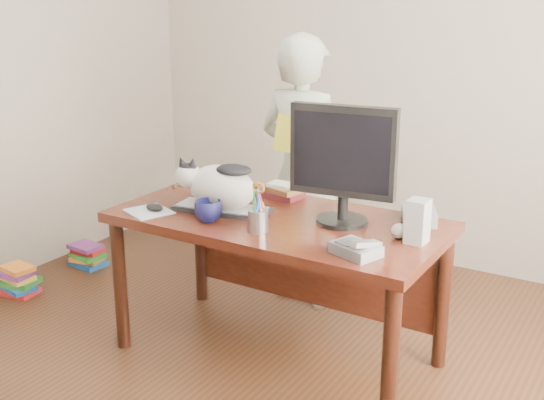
{
  "coord_description": "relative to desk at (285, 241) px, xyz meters",
  "views": [
    {
      "loc": [
        1.61,
        -2.08,
        1.8
      ],
      "look_at": [
        0.0,
        0.55,
        0.85
      ],
      "focal_mm": 45.0,
      "sensor_mm": 36.0,
      "label": 1
    }
  ],
  "objects": [
    {
      "name": "desk",
      "position": [
        0.0,
        0.0,
        0.0
      ],
      "size": [
        1.6,
        0.8,
        0.75
      ],
      "color": "black",
      "rests_on": "ground"
    },
    {
      "name": "pen_cup",
      "position": [
        0.03,
        -0.3,
        0.21
      ],
      "size": [
        0.12,
        0.12,
        0.24
      ],
      "rotation": [
        0.0,
        0.0,
        -0.31
      ],
      "color": "gray",
      "rests_on": "desk"
    },
    {
      "name": "book_pile_b",
      "position": [
        -1.72,
        0.27,
        -0.53
      ],
      "size": [
        0.26,
        0.2,
        0.15
      ],
      "color": "#184A90",
      "rests_on": "ground"
    },
    {
      "name": "room",
      "position": [
        0.0,
        -0.68,
        0.75
      ],
      "size": [
        4.5,
        4.5,
        4.5
      ],
      "color": "black",
      "rests_on": "ground"
    },
    {
      "name": "held_book",
      "position": [
        -0.23,
        0.42,
        0.45
      ],
      "size": [
        0.16,
        0.11,
        0.21
      ],
      "rotation": [
        0.0,
        0.0,
        -0.12
      ],
      "color": "gold",
      "rests_on": "person"
    },
    {
      "name": "mouse",
      "position": [
        -0.56,
        -0.32,
        0.17
      ],
      "size": [
        0.11,
        0.09,
        0.04
      ],
      "rotation": [
        0.0,
        0.0,
        -0.39
      ],
      "color": "black",
      "rests_on": "mousepad"
    },
    {
      "name": "keyboard",
      "position": [
        -0.28,
        -0.15,
        0.16
      ],
      "size": [
        0.5,
        0.25,
        0.03
      ],
      "rotation": [
        0.0,
        0.0,
        0.15
      ],
      "color": "black",
      "rests_on": "desk"
    },
    {
      "name": "cat",
      "position": [
        -0.29,
        -0.15,
        0.28
      ],
      "size": [
        0.47,
        0.29,
        0.27
      ],
      "rotation": [
        0.0,
        0.0,
        0.15
      ],
      "color": "silver",
      "rests_on": "keyboard"
    },
    {
      "name": "coffee_mug",
      "position": [
        -0.25,
        -0.3,
        0.2
      ],
      "size": [
        0.18,
        0.18,
        0.1
      ],
      "primitive_type": "imported",
      "rotation": [
        0.0,
        0.0,
        0.84
      ],
      "color": "black",
      "rests_on": "desk"
    },
    {
      "name": "mousepad",
      "position": [
        -0.58,
        -0.34,
        0.15
      ],
      "size": [
        0.27,
        0.26,
        0.0
      ],
      "rotation": [
        0.0,
        0.0,
        -0.39
      ],
      "color": "silver",
      "rests_on": "desk"
    },
    {
      "name": "book_stack",
      "position": [
        -0.15,
        0.22,
        0.18
      ],
      "size": [
        0.22,
        0.18,
        0.08
      ],
      "rotation": [
        0.0,
        0.0,
        -0.14
      ],
      "color": "#471318",
      "rests_on": "desk"
    },
    {
      "name": "speaker",
      "position": [
        0.69,
        -0.06,
        0.25
      ],
      "size": [
        0.09,
        0.1,
        0.19
      ],
      "rotation": [
        0.0,
        0.0,
        -0.03
      ],
      "color": "#98989A",
      "rests_on": "desk"
    },
    {
      "name": "book_pile_a",
      "position": [
        -1.75,
        -0.28,
        -0.51
      ],
      "size": [
        0.27,
        0.22,
        0.18
      ],
      "color": "#A8181B",
      "rests_on": "ground"
    },
    {
      "name": "baseball",
      "position": [
        0.61,
        -0.05,
        0.18
      ],
      "size": [
        0.07,
        0.07,
        0.07
      ],
      "rotation": [
        0.0,
        0.0,
        0.01
      ],
      "color": "white",
      "rests_on": "desk"
    },
    {
      "name": "phone",
      "position": [
        0.53,
        -0.33,
        0.18
      ],
      "size": [
        0.22,
        0.19,
        0.09
      ],
      "rotation": [
        0.0,
        0.0,
        -0.34
      ],
      "color": "#5B5C60",
      "rests_on": "desk"
    },
    {
      "name": "monitor",
      "position": [
        0.31,
        -0.01,
        0.46
      ],
      "size": [
        0.5,
        0.27,
        0.56
      ],
      "rotation": [
        0.0,
        0.0,
        0.13
      ],
      "color": "black",
      "rests_on": "desk"
    },
    {
      "name": "person",
      "position": [
        -0.23,
        0.59,
        0.19
      ],
      "size": [
        0.62,
        0.45,
        1.59
      ],
      "primitive_type": "imported",
      "rotation": [
        0.0,
        0.0,
        3.02
      ],
      "color": "silver",
      "rests_on": "ground"
    },
    {
      "name": "calculator",
      "position": [
        0.61,
        0.21,
        0.18
      ],
      "size": [
        0.23,
        0.25,
        0.06
      ],
      "rotation": [
        0.0,
        0.0,
        0.41
      ],
      "color": "#5B5C60",
      "rests_on": "desk"
    }
  ]
}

